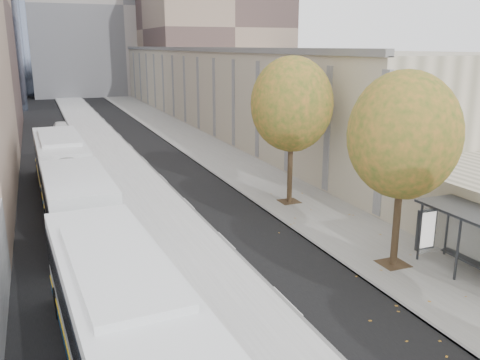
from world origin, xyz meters
TOP-DOWN VIEW (x-y plane):
  - bus_platform at (-3.88, 35.00)m, footprint 4.25×150.00m
  - sidewalk at (4.12, 35.00)m, footprint 4.75×150.00m
  - building_tan at (15.50, 64.00)m, footprint 18.00×92.00m
  - building_far_block at (6.00, 96.00)m, footprint 30.00×18.00m
  - bus_shelter at (5.69, 10.96)m, footprint 1.90×4.40m
  - tree_c at (3.60, 13.00)m, footprint 4.20×4.20m
  - tree_d at (3.60, 22.00)m, footprint 4.40×4.40m
  - bus_far at (-7.82, 25.98)m, footprint 3.14×18.42m
  - distant_car at (-6.90, 50.35)m, footprint 1.63×3.88m

SIDE VIEW (x-z plane):
  - sidewalk at x=4.12m, z-range 0.00..0.08m
  - bus_platform at x=-3.88m, z-range 0.00..0.15m
  - distant_car at x=-6.90m, z-range 0.00..1.31m
  - bus_far at x=-7.82m, z-range 0.14..3.20m
  - bus_shelter at x=5.69m, z-range 0.92..3.45m
  - building_tan at x=15.50m, z-range 0.00..8.00m
  - tree_c at x=3.60m, z-range 1.61..8.89m
  - tree_d at x=3.60m, z-range 1.67..9.27m
  - building_far_block at x=6.00m, z-range 0.00..30.00m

